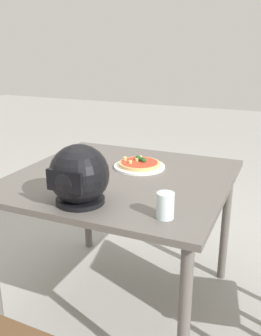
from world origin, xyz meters
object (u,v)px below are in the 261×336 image
motorcycle_helmet (79,176)px  drinking_glass (165,205)px  dining_table (121,191)px  pizza (139,163)px

motorcycle_helmet → drinking_glass: 0.39m
drinking_glass → motorcycle_helmet: bearing=0.7°
motorcycle_helmet → drinking_glass: size_ratio=2.44×
motorcycle_helmet → drinking_glass: (-0.38, -0.00, -0.07)m
dining_table → pizza: 0.20m
pizza → drinking_glass: (-0.33, 0.54, 0.03)m
dining_table → pizza: bearing=-102.0°
pizza → dining_table: bearing=78.0°
motorcycle_helmet → drinking_glass: bearing=-179.3°
motorcycle_helmet → dining_table: bearing=-92.7°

